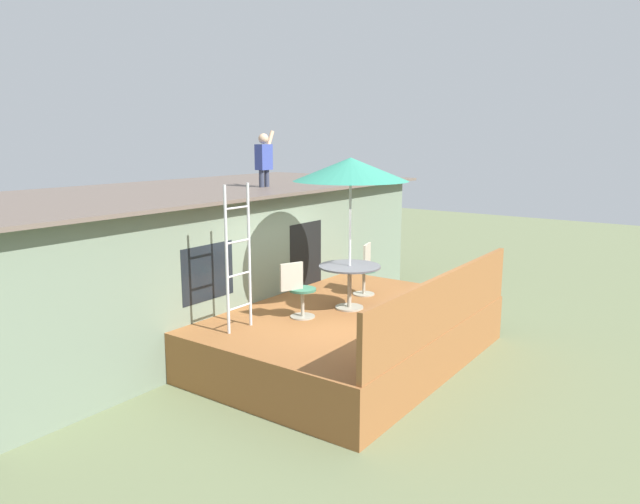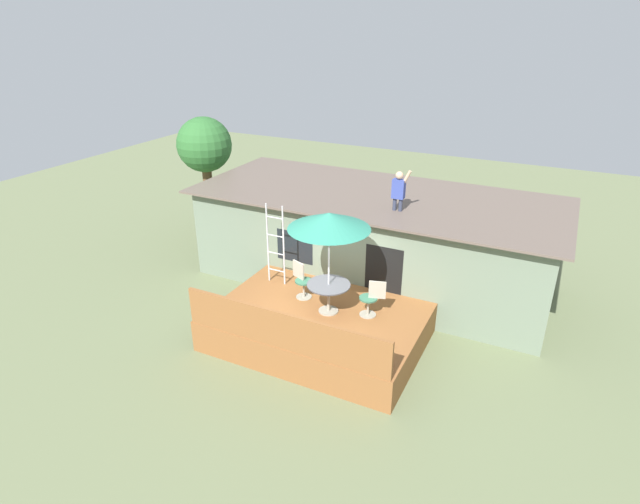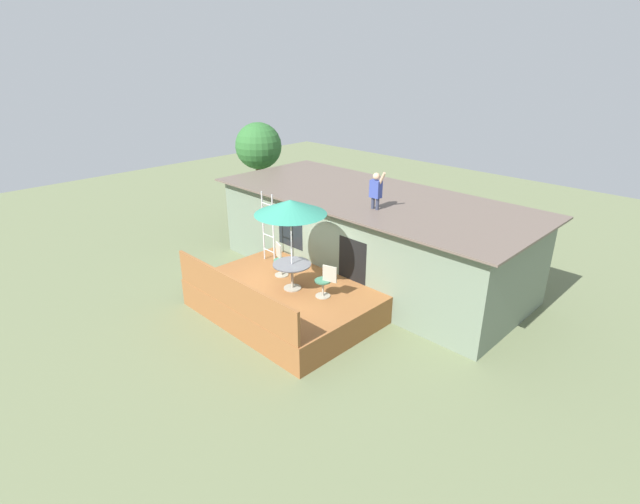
% 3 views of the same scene
% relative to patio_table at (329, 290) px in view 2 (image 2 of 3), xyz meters
% --- Properties ---
extents(ground_plane, '(40.00, 40.00, 0.00)m').
position_rel_patio_table_xyz_m(ground_plane, '(-0.20, -0.06, -1.39)').
color(ground_plane, '#66704C').
extents(house, '(10.50, 4.50, 2.69)m').
position_rel_patio_table_xyz_m(house, '(-0.20, 3.54, -0.03)').
color(house, slate).
rests_on(house, ground).
extents(deck, '(4.97, 3.63, 0.80)m').
position_rel_patio_table_xyz_m(deck, '(-0.20, -0.06, -0.99)').
color(deck, brown).
rests_on(deck, ground).
extents(deck_railing, '(4.87, 0.08, 0.90)m').
position_rel_patio_table_xyz_m(deck_railing, '(-0.20, -1.82, -0.14)').
color(deck_railing, brown).
rests_on(deck_railing, deck).
extents(patio_table, '(1.04, 1.04, 0.74)m').
position_rel_patio_table_xyz_m(patio_table, '(0.00, 0.00, 0.00)').
color(patio_table, '#A59E8C').
rests_on(patio_table, deck).
extents(patio_umbrella, '(1.90, 1.90, 2.54)m').
position_rel_patio_table_xyz_m(patio_umbrella, '(0.00, -0.00, 1.76)').
color(patio_umbrella, silver).
rests_on(patio_umbrella, deck).
extents(step_ladder, '(0.52, 0.04, 2.20)m').
position_rel_patio_table_xyz_m(step_ladder, '(-1.89, 0.75, 0.51)').
color(step_ladder, silver).
rests_on(step_ladder, deck).
extents(person_figure, '(0.47, 0.20, 1.11)m').
position_rel_patio_table_xyz_m(person_figure, '(0.78, 2.53, 1.92)').
color(person_figure, '#33384C').
rests_on(person_figure, house).
extents(patio_chair_left, '(0.60, 0.44, 0.92)m').
position_rel_patio_table_xyz_m(patio_chair_left, '(-0.92, 0.37, -0.13)').
color(patio_chair_left, '#A59E8C').
rests_on(patio_chair_left, deck).
extents(patio_chair_right, '(0.61, 0.44, 0.92)m').
position_rel_patio_table_xyz_m(patio_chair_right, '(0.98, 0.29, -0.13)').
color(patio_chair_right, '#A59E8C').
rests_on(patio_chair_right, deck).
extents(backyard_tree, '(1.92, 1.92, 4.21)m').
position_rel_patio_table_xyz_m(backyard_tree, '(-6.97, 4.50, 1.78)').
color(backyard_tree, brown).
rests_on(backyard_tree, ground).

